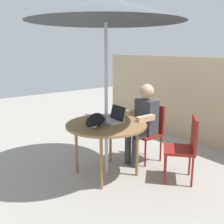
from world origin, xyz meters
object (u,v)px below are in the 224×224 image
at_px(patio_table, 106,128).
at_px(chair_occupied, 150,128).
at_px(chair_empty, 186,144).
at_px(cat, 95,121).
at_px(laptop, 115,117).
at_px(person_seated, 143,119).
at_px(patio_umbrella, 106,10).

height_order(patio_table, chair_occupied, chair_occupied).
height_order(patio_table, chair_empty, chair_empty).
bearing_deg(chair_empty, patio_table, -138.17).
bearing_deg(cat, laptop, 98.35).
xyz_separation_m(person_seated, laptop, (-0.03, -0.53, 0.12)).
relative_size(patio_table, laptop, 3.59).
height_order(patio_table, person_seated, person_seated).
relative_size(patio_table, cat, 2.00).
bearing_deg(patio_umbrella, chair_occupied, 90.00).
relative_size(person_seated, laptop, 3.98).
height_order(patio_umbrella, laptop, patio_umbrella).
height_order(patio_umbrella, cat, patio_umbrella).
distance_m(patio_umbrella, cat, 1.41).
relative_size(patio_table, chair_empty, 1.24).
height_order(patio_umbrella, chair_occupied, patio_umbrella).
relative_size(laptop, cat, 0.56).
bearing_deg(laptop, chair_occupied, 87.45).
height_order(person_seated, laptop, person_seated).
bearing_deg(chair_empty, cat, -130.19).
relative_size(patio_umbrella, chair_empty, 2.66).
bearing_deg(cat, chair_empty, 49.81).
bearing_deg(person_seated, patio_umbrella, -90.00).
bearing_deg(cat, chair_occupied, 91.33).
relative_size(patio_umbrella, person_seated, 1.93).
distance_m(patio_table, person_seated, 0.70).
distance_m(patio_umbrella, laptop, 1.42).
xyz_separation_m(patio_umbrella, chair_occupied, (0.00, 0.86, -1.70)).
distance_m(person_seated, cat, 0.92).
bearing_deg(chair_empty, person_seated, -178.91).
distance_m(chair_occupied, person_seated, 0.23).
bearing_deg(patio_table, person_seated, 90.00).
relative_size(patio_umbrella, laptop, 7.68).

